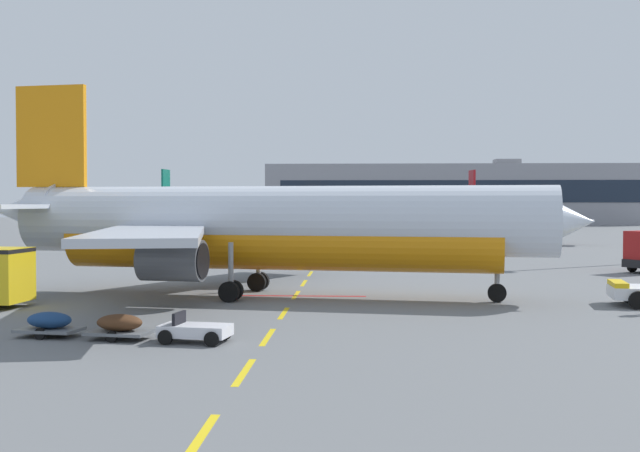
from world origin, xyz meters
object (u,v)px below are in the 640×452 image
at_px(airliner_far_right, 489,220).
at_px(ground_power_truck, 226,246).
at_px(airliner_foreground, 269,226).
at_px(baggage_train, 120,326).
at_px(airliner_far_center, 142,214).

relative_size(airliner_far_right, ground_power_truck, 4.01).
bearing_deg(airliner_foreground, baggage_train, -106.51).
distance_m(airliner_far_right, ground_power_truck, 41.09).
xyz_separation_m(airliner_far_center, airliner_far_right, (47.95, -19.93, -0.34)).
relative_size(airliner_foreground, ground_power_truck, 5.13).
bearing_deg(airliner_foreground, airliner_far_right, 68.44).
distance_m(airliner_foreground, baggage_train, 15.16).
relative_size(airliner_foreground, airliner_far_right, 1.28).
relative_size(airliner_far_center, baggage_train, 3.46).
height_order(airliner_far_center, baggage_train, airliner_far_center).
distance_m(airliner_foreground, airliner_far_center, 77.40).
distance_m(airliner_far_right, baggage_train, 71.25).
bearing_deg(airliner_far_center, ground_power_truck, -67.53).
height_order(airliner_foreground, airliner_far_right, airliner_foreground).
bearing_deg(airliner_far_center, airliner_foreground, -69.43).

